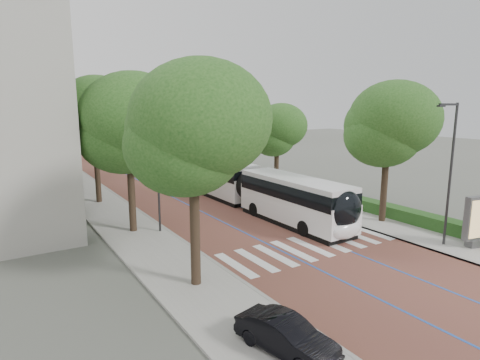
# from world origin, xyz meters

# --- Properties ---
(ground) EXTENTS (160.00, 160.00, 0.00)m
(ground) POSITION_xyz_m (0.00, 0.00, 0.00)
(ground) COLOR #51544C
(ground) RESTS_ON ground
(road) EXTENTS (11.00, 140.00, 0.02)m
(road) POSITION_xyz_m (0.00, 40.00, 0.01)
(road) COLOR brown
(road) RESTS_ON ground
(sidewalk_left) EXTENTS (4.00, 140.00, 0.12)m
(sidewalk_left) POSITION_xyz_m (-7.50, 40.00, 0.06)
(sidewalk_left) COLOR #98958F
(sidewalk_left) RESTS_ON ground
(sidewalk_right) EXTENTS (4.00, 140.00, 0.12)m
(sidewalk_right) POSITION_xyz_m (7.50, 40.00, 0.06)
(sidewalk_right) COLOR #98958F
(sidewalk_right) RESTS_ON ground
(kerb_left) EXTENTS (0.20, 140.00, 0.14)m
(kerb_left) POSITION_xyz_m (-5.60, 40.00, 0.06)
(kerb_left) COLOR gray
(kerb_left) RESTS_ON ground
(kerb_right) EXTENTS (0.20, 140.00, 0.14)m
(kerb_right) POSITION_xyz_m (5.60, 40.00, 0.06)
(kerb_right) COLOR gray
(kerb_right) RESTS_ON ground
(zebra_crossing) EXTENTS (10.55, 3.60, 0.01)m
(zebra_crossing) POSITION_xyz_m (0.20, 1.00, 0.03)
(zebra_crossing) COLOR silver
(zebra_crossing) RESTS_ON ground
(lane_line_left) EXTENTS (0.12, 126.00, 0.01)m
(lane_line_left) POSITION_xyz_m (-1.60, 40.00, 0.02)
(lane_line_left) COLOR #214EA9
(lane_line_left) RESTS_ON road
(lane_line_right) EXTENTS (0.12, 126.00, 0.01)m
(lane_line_right) POSITION_xyz_m (1.60, 40.00, 0.02)
(lane_line_right) COLOR #214EA9
(lane_line_right) RESTS_ON road
(hedge) EXTENTS (1.20, 14.00, 0.80)m
(hedge) POSITION_xyz_m (9.10, 0.00, 0.52)
(hedge) COLOR #1D4417
(hedge) RESTS_ON sidewalk_right
(streetlight_near) EXTENTS (1.82, 0.20, 8.00)m
(streetlight_near) POSITION_xyz_m (6.62, -3.00, 4.82)
(streetlight_near) COLOR #2A2A2D
(streetlight_near) RESTS_ON sidewalk_right
(streetlight_far) EXTENTS (1.82, 0.20, 8.00)m
(streetlight_far) POSITION_xyz_m (6.62, 22.00, 4.82)
(streetlight_far) COLOR #2A2A2D
(streetlight_far) RESTS_ON sidewalk_right
(lamp_post_left) EXTENTS (0.14, 0.14, 8.00)m
(lamp_post_left) POSITION_xyz_m (-6.10, 8.00, 4.12)
(lamp_post_left) COLOR #2A2A2D
(lamp_post_left) RESTS_ON sidewalk_left
(trees_left) EXTENTS (6.48, 61.21, 9.68)m
(trees_left) POSITION_xyz_m (-7.50, 25.07, 6.68)
(trees_left) COLOR black
(trees_left) RESTS_ON ground
(trees_right) EXTENTS (5.92, 47.92, 9.14)m
(trees_right) POSITION_xyz_m (7.70, 22.98, 6.11)
(trees_right) COLOR black
(trees_right) RESTS_ON ground
(lead_bus) EXTENTS (2.72, 18.42, 3.20)m
(lead_bus) POSITION_xyz_m (2.25, 8.74, 1.63)
(lead_bus) COLOR black
(lead_bus) RESTS_ON ground
(bus_queued_0) EXTENTS (3.03, 12.49, 3.20)m
(bus_queued_0) POSITION_xyz_m (2.59, 24.42, 1.62)
(bus_queued_0) COLOR white
(bus_queued_0) RESTS_ON ground
(bus_queued_1) EXTENTS (2.80, 12.45, 3.20)m
(bus_queued_1) POSITION_xyz_m (2.56, 37.21, 1.62)
(bus_queued_1) COLOR white
(bus_queued_1) RESTS_ON ground
(bus_queued_2) EXTENTS (3.18, 12.51, 3.20)m
(bus_queued_2) POSITION_xyz_m (2.71, 50.93, 1.62)
(bus_queued_2) COLOR white
(bus_queued_2) RESTS_ON ground
(bus_queued_3) EXTENTS (3.23, 12.52, 3.20)m
(bus_queued_3) POSITION_xyz_m (1.77, 64.08, 1.62)
(bus_queued_3) COLOR white
(bus_queued_3) RESTS_ON ground
(ad_panel) EXTENTS (1.45, 0.66, 2.91)m
(ad_panel) POSITION_xyz_m (7.74, -4.13, 1.65)
(ad_panel) COLOR #59595B
(ad_panel) RESTS_ON sidewalk_right
(parked_car) EXTENTS (2.06, 3.77, 1.18)m
(parked_car) POSITION_xyz_m (-7.29, -6.14, 0.71)
(parked_car) COLOR black
(parked_car) RESTS_ON sidewalk_left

